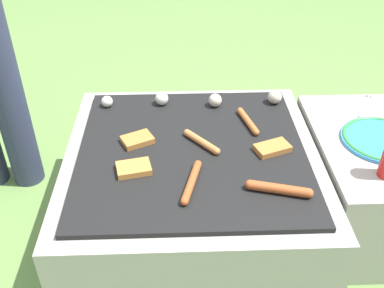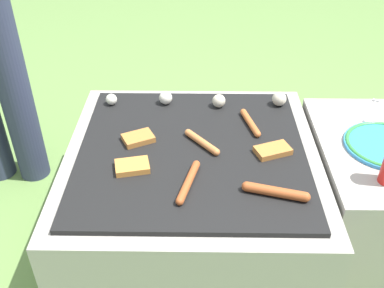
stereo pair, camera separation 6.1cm
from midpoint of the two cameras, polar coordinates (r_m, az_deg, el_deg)
ground_plane at (r=1.75m, az=1.01°, el=-10.53°), size 14.00×14.00×0.00m
grill at (r=1.63m, az=1.07°, el=-6.01°), size 0.86×0.86×0.37m
side_ledge at (r=1.78m, az=22.79°, el=-5.07°), size 0.43×0.63×0.37m
sausage_front_left at (r=1.35m, az=0.83°, el=-4.85°), size 0.07×0.20×0.02m
sausage_mid_right at (r=1.34m, az=11.85°, el=-5.97°), size 0.20×0.07×0.03m
sausage_front_right at (r=1.63m, az=8.46°, el=2.69°), size 0.06×0.17×0.02m
sausage_front_center at (r=1.52m, az=2.40°, el=0.25°), size 0.12×0.14×0.02m
bread_slice_center at (r=1.42m, az=-6.39°, el=-2.86°), size 0.12×0.09×0.02m
bread_slice_left at (r=1.51m, az=11.35°, el=-0.82°), size 0.13×0.10×0.02m
bread_slice_right at (r=1.55m, az=-5.73°, el=0.73°), size 0.12×0.11×0.02m
mushroom_row at (r=1.74m, az=3.00°, el=5.70°), size 0.70×0.07×0.05m
fork_utensil at (r=1.86m, az=22.66°, el=4.12°), size 0.11×0.16×0.01m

